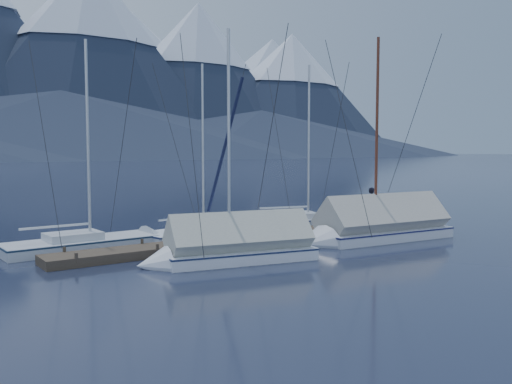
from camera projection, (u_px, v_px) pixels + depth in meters
ground at (284, 249)px, 21.99m from camera, size 1000.00×1000.00×0.00m
dock at (256, 240)px, 23.61m from camera, size 18.00×1.50×0.54m
mooring_posts at (247, 235)px, 23.30m from camera, size 15.12×1.52×0.35m
sailboat_open_left at (102, 244)px, 22.30m from camera, size 7.06×3.00×9.23m
sailboat_open_mid at (211, 232)px, 25.58m from camera, size 6.85×3.30×8.73m
sailboat_open_right at (316, 223)px, 28.81m from camera, size 7.27×3.74×9.26m
sailboat_covered_near at (372, 229)px, 24.10m from camera, size 7.83×3.36×9.91m
sailboat_covered_far at (226, 250)px, 19.40m from camera, size 6.73×3.29×9.06m
person at (372, 204)px, 27.99m from camera, size 0.50×0.69×1.76m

